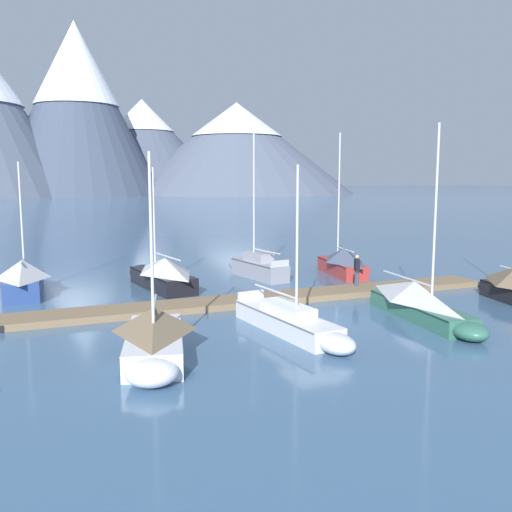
# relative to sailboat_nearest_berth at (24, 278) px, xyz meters

# --- Properties ---
(ground_plane) EXTENTS (700.00, 700.00, 0.00)m
(ground_plane) POSITION_rel_sailboat_nearest_berth_xyz_m (11.07, -10.69, -0.90)
(ground_plane) COLOR #426689
(mountain_east_summit) EXTENTS (57.13, 57.13, 59.13)m
(mountain_east_summit) POSITION_rel_sailboat_nearest_berth_xyz_m (26.09, 175.77, 30.33)
(mountain_east_summit) COLOR #424C60
(mountain_east_summit) RESTS_ON ground
(mountain_rear_spur) EXTENTS (70.70, 70.70, 37.18)m
(mountain_rear_spur) POSITION_rel_sailboat_nearest_berth_xyz_m (53.57, 196.35, 18.18)
(mountain_rear_spur) COLOR #4C566B
(mountain_rear_spur) RESTS_ON ground
(mountain_north_horn) EXTENTS (92.76, 92.76, 35.61)m
(mountain_north_horn) POSITION_rel_sailboat_nearest_berth_xyz_m (87.09, 178.72, 17.49)
(mountain_north_horn) COLOR slate
(mountain_north_horn) RESTS_ON ground
(dock) EXTENTS (24.63, 3.04, 0.30)m
(dock) POSITION_rel_sailboat_nearest_berth_xyz_m (11.07, -6.69, -0.75)
(dock) COLOR #846B4C
(dock) RESTS_ON ground
(sailboat_nearest_berth) EXTENTS (2.33, 5.50, 6.86)m
(sailboat_nearest_berth) POSITION_rel_sailboat_nearest_berth_xyz_m (0.00, 0.00, 0.00)
(sailboat_nearest_berth) COLOR navy
(sailboat_nearest_berth) RESTS_ON ground
(sailboat_second_berth) EXTENTS (3.42, 6.33, 6.86)m
(sailboat_second_berth) POSITION_rel_sailboat_nearest_berth_xyz_m (3.51, -12.92, -0.13)
(sailboat_second_berth) COLOR white
(sailboat_second_berth) RESTS_ON ground
(sailboat_mid_dock_port) EXTENTS (2.50, 7.14, 6.63)m
(sailboat_mid_dock_port) POSITION_rel_sailboat_nearest_berth_xyz_m (6.96, -0.98, -0.09)
(sailboat_mid_dock_port) COLOR black
(sailboat_mid_dock_port) RESTS_ON ground
(sailboat_mid_dock_starboard) EXTENTS (1.82, 7.23, 6.52)m
(sailboat_mid_dock_starboard) POSITION_rel_sailboat_nearest_berth_xyz_m (9.11, -12.34, -0.41)
(sailboat_mid_dock_starboard) COLOR silver
(sailboat_mid_dock_starboard) RESTS_ON ground
(sailboat_far_berth) EXTENTS (1.88, 5.70, 8.79)m
(sailboat_far_berth) POSITION_rel_sailboat_nearest_berth_xyz_m (13.17, -0.10, -0.25)
(sailboat_far_berth) COLOR #93939E
(sailboat_far_berth) RESTS_ON ground
(sailboat_outer_slip) EXTENTS (2.56, 7.49, 8.21)m
(sailboat_outer_slip) POSITION_rel_sailboat_nearest_berth_xyz_m (15.25, -12.55, -0.15)
(sailboat_outer_slip) COLOR #336B56
(sailboat_outer_slip) RESTS_ON ground
(sailboat_end_of_dock) EXTENTS (2.69, 6.23, 8.82)m
(sailboat_end_of_dock) POSITION_rel_sailboat_nearest_berth_xyz_m (18.42, -1.56, -0.05)
(sailboat_end_of_dock) COLOR #B2332D
(sailboat_end_of_dock) RESTS_ON ground
(person_on_dock) EXTENTS (0.32, 0.57, 1.69)m
(person_on_dock) POSITION_rel_sailboat_nearest_berth_xyz_m (16.18, -6.44, 0.36)
(person_on_dock) COLOR #384256
(person_on_dock) RESTS_ON dock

